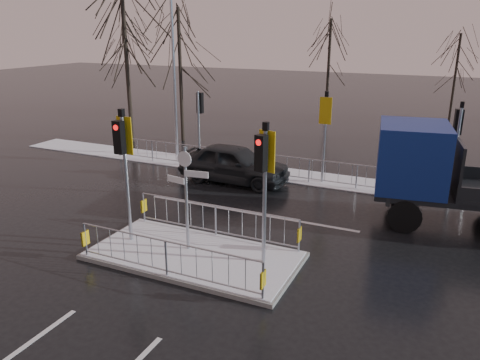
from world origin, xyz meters
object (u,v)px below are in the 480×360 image
at_px(flatbed_truck, 443,172).
at_px(traffic_island, 193,245).
at_px(car_far_lane, 234,163).
at_px(street_lamp_left, 175,67).

bearing_deg(flatbed_truck, traffic_island, -137.43).
distance_m(traffic_island, flatbed_truck, 8.55).
distance_m(car_far_lane, flatbed_truck, 8.28).
xyz_separation_m(traffic_island, flatbed_truck, (6.21, 5.71, 1.38)).
bearing_deg(street_lamp_left, flatbed_truck, -16.66).
bearing_deg(traffic_island, flatbed_truck, 42.57).
height_order(traffic_island, car_far_lane, traffic_island).
bearing_deg(flatbed_truck, car_far_lane, 172.49).
bearing_deg(car_far_lane, street_lamp_left, 60.24).
height_order(car_far_lane, flatbed_truck, flatbed_truck).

